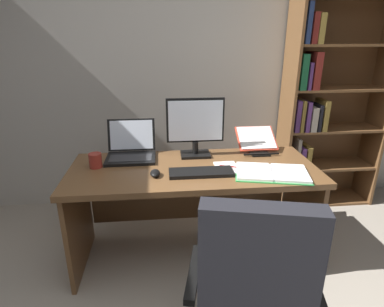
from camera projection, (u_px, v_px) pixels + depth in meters
name	position (u px, v px, depth m)	size (l,w,h in m)	color
wall_back	(197.00, 73.00, 2.96)	(4.88, 0.12, 2.52)	#B2ADA3
desk	(192.00, 188.00, 2.34)	(1.71, 0.70, 0.74)	brown
bookshelf	(324.00, 92.00, 2.90)	(0.93, 0.34, 2.28)	brown
office_chair	(252.00, 305.00, 1.47)	(0.68, 0.60, 1.01)	black
monitor	(195.00, 128.00, 2.33)	(0.43, 0.16, 0.44)	black
laptop	(131.00, 150.00, 2.36)	(0.36, 0.33, 0.26)	black
keyboard	(201.00, 172.00, 2.08)	(0.42, 0.15, 0.02)	black
computer_mouse	(155.00, 173.00, 2.05)	(0.06, 0.10, 0.04)	black
reading_stand_with_book	(257.00, 140.00, 2.49)	(0.30, 0.29, 0.16)	black
open_binder	(272.00, 173.00, 2.08)	(0.53, 0.39, 0.02)	green
notepad	(227.00, 168.00, 2.17)	(0.15, 0.21, 0.01)	white
pen	(230.00, 166.00, 2.17)	(0.01, 0.01, 0.14)	maroon
coffee_mug	(95.00, 160.00, 2.18)	(0.09, 0.09, 0.10)	maroon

